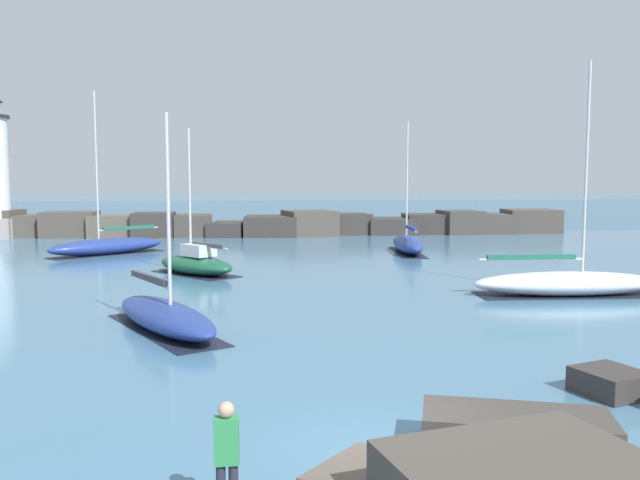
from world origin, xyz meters
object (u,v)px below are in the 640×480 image
sailboat_moored_0 (108,246)px  sailboat_moored_4 (165,315)px  person_on_rocks (227,454)px  sailboat_moored_2 (196,263)px  sailboat_moored_3 (568,283)px  sailboat_moored_1 (408,244)px

sailboat_moored_0 → sailboat_moored_4: 23.98m
person_on_rocks → sailboat_moored_4: bearing=101.8°
sailboat_moored_0 → sailboat_moored_4: (6.94, -22.95, -0.11)m
sailboat_moored_0 → person_on_rocks: 36.39m
sailboat_moored_2 → sailboat_moored_3: 18.61m
sailboat_moored_2 → sailboat_moored_0: bearing=124.2°
person_on_rocks → sailboat_moored_2: bearing=96.0°
sailboat_moored_4 → person_on_rocks: size_ratio=4.01×
sailboat_moored_4 → sailboat_moored_3: bearing=15.7°
sailboat_moored_3 → sailboat_moored_4: 17.27m
sailboat_moored_1 → sailboat_moored_2: size_ratio=1.18×
sailboat_moored_3 → person_on_rocks: bearing=-129.9°
sailboat_moored_0 → sailboat_moored_1: sailboat_moored_0 is taller
sailboat_moored_0 → sailboat_moored_3: size_ratio=1.09×
sailboat_moored_0 → person_on_rocks: (9.49, -35.12, 0.40)m
sailboat_moored_0 → sailboat_moored_2: size_ratio=1.41×
sailboat_moored_1 → sailboat_moored_0: bearing=176.8°
sailboat_moored_4 → person_on_rocks: 12.45m
sailboat_moored_2 → sailboat_moored_3: (16.71, -8.18, -0.05)m
sailboat_moored_1 → person_on_rocks: 35.77m
sailboat_moored_3 → person_on_rocks: (-14.08, -16.85, 0.45)m
sailboat_moored_3 → sailboat_moored_4: (-16.63, -4.67, -0.06)m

